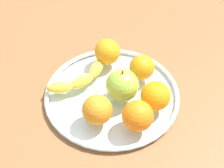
% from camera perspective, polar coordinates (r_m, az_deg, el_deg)
% --- Properties ---
extents(ground_plane, '(1.66, 1.66, 0.04)m').
position_cam_1_polar(ground_plane, '(0.88, 0.00, -3.06)').
color(ground_plane, brown).
extents(fruit_bowl, '(0.35, 0.35, 0.02)m').
position_cam_1_polar(fruit_bowl, '(0.86, 0.00, -1.79)').
color(fruit_bowl, silver).
rests_on(fruit_bowl, ground_plane).
extents(banana, '(0.18, 0.10, 0.03)m').
position_cam_1_polar(banana, '(0.87, -5.49, 1.01)').
color(banana, yellow).
rests_on(banana, fruit_bowl).
extents(apple, '(0.08, 0.08, 0.09)m').
position_cam_1_polar(apple, '(0.81, 1.69, -0.35)').
color(apple, '#95BC3E').
rests_on(apple, fruit_bowl).
extents(orange_front_left, '(0.07, 0.07, 0.07)m').
position_cam_1_polar(orange_front_left, '(0.87, 5.24, 2.90)').
color(orange_front_left, orange).
rests_on(orange_front_left, fruit_bowl).
extents(orange_front_right, '(0.07, 0.07, 0.07)m').
position_cam_1_polar(orange_front_right, '(0.77, -2.60, -4.51)').
color(orange_front_right, orange).
rests_on(orange_front_right, fruit_bowl).
extents(orange_center, '(0.07, 0.07, 0.07)m').
position_cam_1_polar(orange_center, '(0.91, -0.80, 5.64)').
color(orange_center, orange).
rests_on(orange_center, fruit_bowl).
extents(orange_back_right, '(0.07, 0.07, 0.07)m').
position_cam_1_polar(orange_back_right, '(0.80, 7.60, -2.07)').
color(orange_back_right, orange).
rests_on(orange_back_right, fruit_bowl).
extents(orange_back_left, '(0.07, 0.07, 0.07)m').
position_cam_1_polar(orange_back_left, '(0.76, 4.50, -5.55)').
color(orange_back_left, orange).
rests_on(orange_back_left, fruit_bowl).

